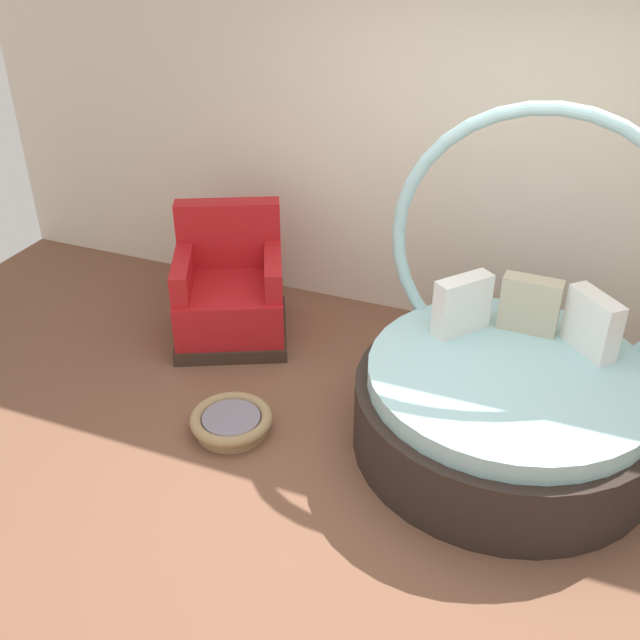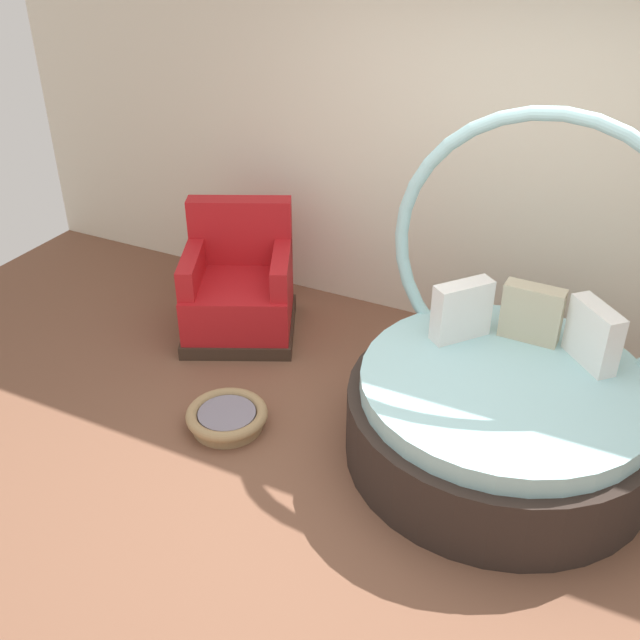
% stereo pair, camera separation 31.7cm
% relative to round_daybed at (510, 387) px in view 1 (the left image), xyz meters
% --- Properties ---
extents(ground_plane, '(8.00, 8.00, 0.02)m').
position_rel_round_daybed_xyz_m(ground_plane, '(-0.55, -0.69, -0.39)').
color(ground_plane, brown).
extents(back_wall, '(8.00, 0.12, 2.79)m').
position_rel_round_daybed_xyz_m(back_wall, '(-0.55, 1.34, 1.01)').
color(back_wall, silver).
rests_on(back_wall, ground_plane).
extents(round_daybed, '(1.78, 1.78, 1.95)m').
position_rel_round_daybed_xyz_m(round_daybed, '(0.00, 0.00, 0.00)').
color(round_daybed, '#2D231E').
rests_on(round_daybed, ground_plane).
extents(red_armchair, '(1.06, 1.06, 0.94)m').
position_rel_round_daybed_xyz_m(red_armchair, '(-2.10, 0.48, -0.05)').
color(red_armchair, '#38281E').
rests_on(red_armchair, ground_plane).
extents(pet_basket, '(0.51, 0.51, 0.13)m').
position_rel_round_daybed_xyz_m(pet_basket, '(-1.56, -0.56, -0.31)').
color(pet_basket, '#9E7F56').
rests_on(pet_basket, ground_plane).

